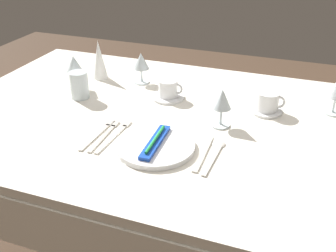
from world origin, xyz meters
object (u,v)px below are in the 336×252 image
(spoon_soup, at_px, (216,153))
(wine_glass_far, at_px, (74,66))
(dinner_knife, at_px, (203,154))
(coffee_cup_left, at_px, (168,88))
(fork_salad, at_px, (99,133))
(fork_outer, at_px, (115,135))
(dinner_plate, at_px, (155,146))
(coffee_cup_right, at_px, (268,101))
(wine_glass_right, at_px, (141,63))
(napkin_folded, at_px, (99,60))
(wine_glass_left, at_px, (222,101))
(drink_tumbler, at_px, (79,87))
(toothbrush_package, at_px, (155,142))
(fork_inner, at_px, (106,135))

(spoon_soup, xyz_separation_m, wine_glass_far, (-0.69, 0.31, 0.10))
(dinner_knife, bearing_deg, coffee_cup_left, 124.27)
(fork_salad, relative_size, spoon_soup, 1.04)
(wine_glass_far, bearing_deg, fork_outer, -42.40)
(dinner_plate, height_order, wine_glass_far, wine_glass_far)
(coffee_cup_right, bearing_deg, fork_salad, -144.84)
(dinner_plate, xyz_separation_m, wine_glass_far, (-0.50, 0.34, 0.09))
(dinner_knife, distance_m, coffee_cup_right, 0.40)
(dinner_knife, xyz_separation_m, wine_glass_right, (-0.41, 0.47, 0.09))
(dinner_plate, bearing_deg, fork_salad, 174.69)
(dinner_plate, bearing_deg, coffee_cup_right, 51.87)
(coffee_cup_left, height_order, coffee_cup_right, coffee_cup_right)
(fork_outer, relative_size, coffee_cup_left, 2.28)
(fork_outer, height_order, napkin_folded, napkin_folded)
(wine_glass_left, bearing_deg, drink_tumbler, 176.80)
(wine_glass_left, bearing_deg, fork_outer, -148.22)
(wine_glass_far, relative_size, napkin_folded, 0.82)
(toothbrush_package, relative_size, dinner_knife, 0.99)
(coffee_cup_left, bearing_deg, fork_outer, -101.01)
(dinner_plate, relative_size, fork_salad, 1.18)
(wine_glass_right, distance_m, napkin_folded, 0.20)
(wine_glass_far, distance_m, drink_tumbler, 0.12)
(toothbrush_package, xyz_separation_m, spoon_soup, (0.19, 0.03, -0.02))
(wine_glass_right, relative_size, drink_tumbler, 1.24)
(wine_glass_left, bearing_deg, wine_glass_far, 170.19)
(coffee_cup_left, xyz_separation_m, wine_glass_right, (-0.17, 0.11, 0.05))
(fork_salad, bearing_deg, napkin_folded, 117.78)
(coffee_cup_right, distance_m, wine_glass_far, 0.80)
(toothbrush_package, distance_m, drink_tumbler, 0.50)
(napkin_folded, bearing_deg, dinner_knife, -37.01)
(spoon_soup, relative_size, wine_glass_left, 1.48)
(spoon_soup, distance_m, drink_tumbler, 0.66)
(coffee_cup_left, bearing_deg, drink_tumbler, -161.28)
(fork_inner, distance_m, wine_glass_far, 0.45)
(fork_inner, bearing_deg, wine_glass_right, 98.06)
(fork_salad, relative_size, napkin_folded, 1.24)
(fork_inner, distance_m, wine_glass_right, 0.48)
(wine_glass_left, distance_m, wine_glass_right, 0.49)
(spoon_soup, bearing_deg, wine_glass_left, 99.02)
(fork_outer, height_order, spoon_soup, spoon_soup)
(fork_inner, xyz_separation_m, napkin_folded, (-0.26, 0.45, 0.09))
(napkin_folded, bearing_deg, wine_glass_right, 3.76)
(dinner_plate, distance_m, fork_inner, 0.19)
(drink_tumbler, bearing_deg, spoon_soup, -19.86)
(wine_glass_left, height_order, drink_tumbler, wine_glass_left)
(fork_salad, bearing_deg, drink_tumbler, 132.05)
(spoon_soup, distance_m, wine_glass_far, 0.76)
(dinner_plate, distance_m, fork_salad, 0.22)
(fork_outer, distance_m, dinner_knife, 0.31)
(fork_salad, bearing_deg, wine_glass_far, 131.53)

